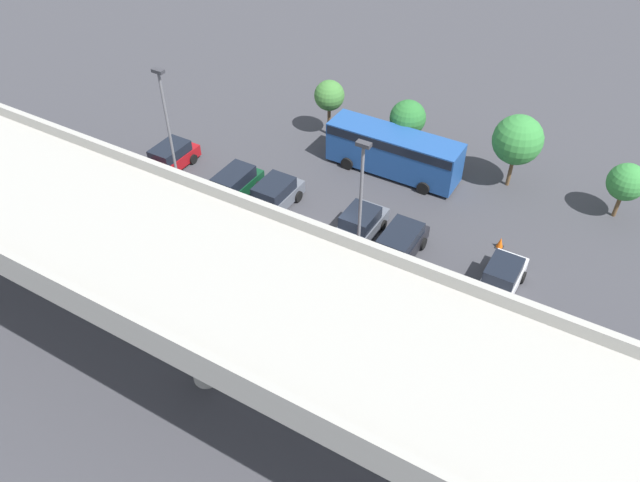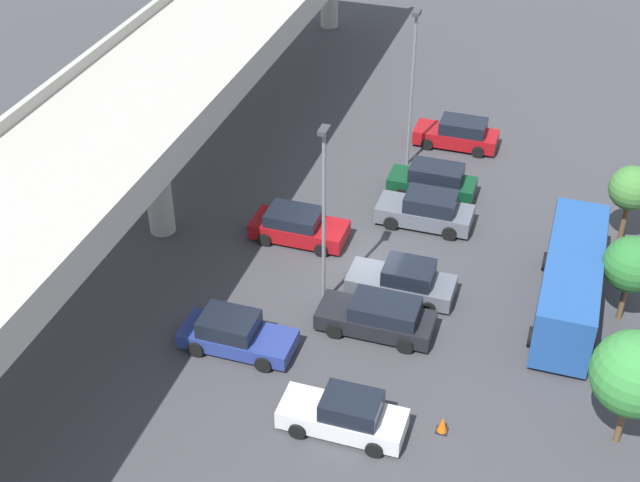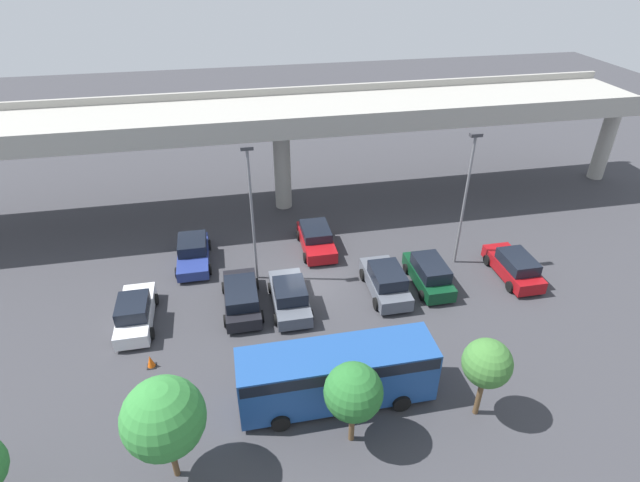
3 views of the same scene
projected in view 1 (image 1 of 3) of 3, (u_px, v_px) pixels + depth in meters
ground_plane at (323, 246)px, 35.75m from camera, size 117.88×117.88×0.00m
highway_overpass at (186, 269)px, 24.24m from camera, size 56.27×7.60×8.23m
parked_car_0 at (500, 281)px, 32.52m from camera, size 2.01×4.70×1.70m
parked_car_1 at (403, 330)px, 30.06m from camera, size 2.18×4.73×1.56m
parked_car_2 at (398, 246)px, 34.56m from camera, size 2.17×4.89×1.61m
parked_car_3 at (358, 227)px, 35.88m from camera, size 2.16×4.71×1.66m
parked_car_4 at (263, 271)px, 33.11m from camera, size 2.23×4.58×1.54m
parked_car_5 at (273, 197)px, 37.89m from camera, size 2.17×4.67×1.75m
parked_car_6 at (233, 186)px, 38.81m from camera, size 2.01×4.47×1.72m
parked_car_7 at (168, 159)px, 41.09m from camera, size 2.06×4.65×1.65m
shuttle_bus at (394, 150)px, 40.22m from camera, size 8.81×2.64×2.92m
lamp_post_near_aisle at (169, 129)px, 35.73m from camera, size 0.70×0.35×8.75m
lamp_post_mid_lot at (360, 206)px, 30.39m from camera, size 0.70×0.35×8.66m
tree_front_left at (626, 182)px, 36.23m from camera, size 2.23×2.23×3.61m
tree_front_centre at (518, 140)px, 38.07m from camera, size 3.10×3.10×4.91m
tree_front_right at (408, 118)px, 40.98m from camera, size 2.40×2.40×4.09m
tree_front_far_right at (329, 96)px, 42.92m from camera, size 2.10×2.10×4.14m
traffic_cone at (500, 243)px, 35.46m from camera, size 0.44×0.44×0.70m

